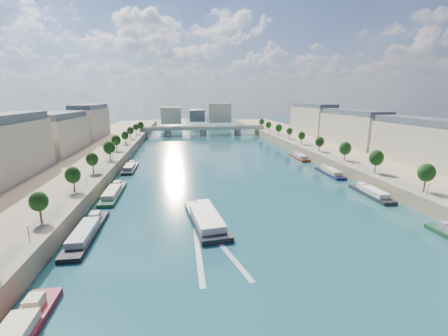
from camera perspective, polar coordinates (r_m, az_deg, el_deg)
name	(u,v)px	position (r m, az deg, el deg)	size (l,w,h in m)	color
ground	(228,173)	(137.54, 0.74, -1.03)	(700.00, 700.00, 0.00)	#0E3B3E
quay_left	(60,174)	(144.48, -28.74, -0.99)	(44.00, 520.00, 5.00)	#9E8460
quay_right	(372,163)	(164.31, 26.38, 0.84)	(44.00, 520.00, 5.00)	#9E8460
pave_left	(97,167)	(139.36, -23.07, 0.20)	(14.00, 520.00, 0.10)	gray
pave_right	(344,159)	(155.79, 21.93, 1.61)	(14.00, 520.00, 0.10)	gray
trees_left	(102,153)	(139.73, -22.29, 2.58)	(4.80, 268.80, 8.26)	#382B1E
trees_right	(331,145)	(162.48, 19.73, 4.20)	(4.80, 268.80, 8.26)	#382B1E
lamps_left	(101,165)	(128.21, -22.33, 0.45)	(0.36, 200.36, 4.28)	black
lamps_right	(331,152)	(157.39, 19.69, 2.93)	(0.36, 200.36, 4.28)	black
buildings_left	(35,138)	(158.01, -32.28, 4.86)	(16.00, 226.00, 23.20)	#C2AD95
buildings_right	(384,132)	(179.43, 28.12, 6.14)	(16.00, 226.00, 23.20)	#C2AD95
skyline	(200,114)	(352.39, -4.51, 10.20)	(79.00, 42.00, 22.00)	#C2AD95
bridge	(203,129)	(276.11, -4.00, 7.33)	(112.00, 12.00, 8.15)	#C1B79E
tour_barge	(206,219)	(85.05, -3.45, -9.66)	(11.37, 28.78, 3.80)	black
wake	(212,252)	(70.65, -2.21, -15.69)	(10.74, 26.00, 0.04)	silver
moored_barges_left	(86,233)	(84.56, -24.80, -11.26)	(5.00, 160.95, 3.60)	#1C283D
moored_barges_right	(383,200)	(113.96, 28.09, -5.32)	(5.00, 163.48, 3.60)	black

